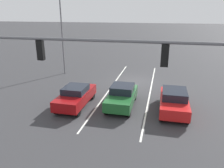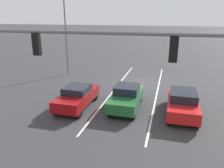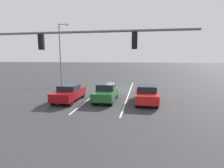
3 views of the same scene
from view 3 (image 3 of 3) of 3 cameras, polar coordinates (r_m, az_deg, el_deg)
The scene contains 8 objects.
ground_plane at distance 22.60m, azimuth 1.41°, elevation -1.64°, with size 240.00×240.00×0.00m, color #333335.
lane_stripe_left_divider at distance 20.07m, azimuth 5.59°, elevation -2.98°, with size 0.12×16.78×0.01m, color silver.
lane_stripe_center_divider at distance 20.65m, azimuth -4.57°, elevation -2.64°, with size 0.12×16.78×0.01m, color silver.
car_red_leftlane_front at distance 16.00m, azimuth 11.17°, elevation -3.17°, with size 1.87×4.44×1.57m.
car_darkgreen_midlane_front at distance 16.38m, azimuth -1.97°, elevation -2.73°, with size 1.83×4.27×1.59m.
car_maroon_rightlane_front at distance 16.70m, azimuth -13.83°, elevation -2.81°, with size 1.82×4.37×1.53m.
traffic_signal_gantry at distance 11.79m, azimuth -20.26°, elevation 10.37°, with size 13.25×0.37×6.08m.
street_lamp_right_shoulder at distance 25.76m, azimuth -16.32°, elevation 10.23°, with size 1.53×0.24×8.66m.
Camera 3 is at (-3.21, 22.00, 4.05)m, focal length 28.00 mm.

